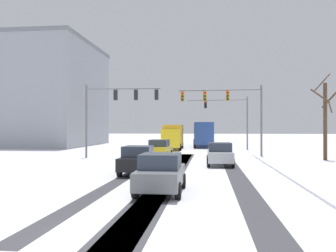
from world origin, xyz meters
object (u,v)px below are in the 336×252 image
object	(u,v)px
car_black_third	(138,160)
car_grey_fourth	(161,173)
box_truck_delivery	(173,136)
bare_tree_sidewalk_mid	(325,117)
car_silver_second	(220,154)
bus_oncoming	(203,132)
car_yellow_cab_lead	(160,149)
traffic_signal_near_left	(116,103)
office_building_far_left_block	(2,95)
traffic_signal_far_right	(230,113)
traffic_signal_near_right	(227,104)

from	to	relation	value
car_black_third	car_grey_fourth	xyz separation A→B (m)	(2.10, -5.91, 0.00)
box_truck_delivery	bare_tree_sidewalk_mid	size ratio (longest dim) A/B	1.03
car_silver_second	bus_oncoming	bearing A→B (deg)	93.56
car_yellow_cab_lead	car_black_third	distance (m)	11.08
traffic_signal_near_left	car_grey_fourth	world-z (taller)	traffic_signal_near_left
car_yellow_cab_lead	car_silver_second	world-z (taller)	same
car_grey_fourth	box_truck_delivery	xyz separation A→B (m)	(-2.41, 29.41, 0.82)
car_black_third	office_building_far_left_block	world-z (taller)	office_building_far_left_block
box_truck_delivery	office_building_far_left_block	xyz separation A→B (m)	(-26.88, 7.88, 5.96)
box_truck_delivery	car_grey_fourth	bearing A→B (deg)	-85.31
box_truck_delivery	bus_oncoming	bearing A→B (deg)	64.15
box_truck_delivery	traffic_signal_far_right	bearing A→B (deg)	10.37
car_silver_second	traffic_signal_near_right	bearing A→B (deg)	83.33
traffic_signal_near_right	traffic_signal_far_right	size ratio (longest dim) A/B	1.03
box_truck_delivery	car_yellow_cab_lead	bearing A→B (deg)	-89.78
bus_oncoming	box_truck_delivery	size ratio (longest dim) A/B	1.49
traffic_signal_near_right	car_silver_second	size ratio (longest dim) A/B	1.84
traffic_signal_near_left	box_truck_delivery	world-z (taller)	traffic_signal_near_left
car_grey_fourth	bus_oncoming	xyz separation A→B (m)	(1.13, 36.73, 1.18)
traffic_signal_near_right	box_truck_delivery	bearing A→B (deg)	119.22
car_grey_fourth	traffic_signal_near_right	bearing A→B (deg)	79.04
car_black_third	office_building_far_left_block	distance (m)	42.07
traffic_signal_far_right	car_yellow_cab_lead	world-z (taller)	traffic_signal_far_right
traffic_signal_near_left	car_yellow_cab_lead	bearing A→B (deg)	4.99
car_grey_fourth	traffic_signal_far_right	bearing A→B (deg)	81.57
car_grey_fourth	car_silver_second	bearing A→B (deg)	76.18
bus_oncoming	box_truck_delivery	bearing A→B (deg)	-115.85
traffic_signal_near_left	car_silver_second	size ratio (longest dim) A/B	1.63
car_silver_second	car_black_third	xyz separation A→B (m)	(-4.82, -5.17, 0.00)
car_grey_fourth	car_black_third	bearing A→B (deg)	109.57
car_yellow_cab_lead	car_grey_fourth	size ratio (longest dim) A/B	1.02
car_black_third	bare_tree_sidewalk_mid	distance (m)	17.39
car_grey_fourth	office_building_far_left_block	world-z (taller)	office_building_far_left_block
traffic_signal_near_right	car_silver_second	distance (m)	8.61
car_yellow_cab_lead	car_grey_fourth	distance (m)	17.15
car_grey_fourth	box_truck_delivery	size ratio (longest dim) A/B	0.55
traffic_signal_near_right	traffic_signal_near_left	size ratio (longest dim) A/B	1.13
traffic_signal_near_left	bare_tree_sidewalk_mid	xyz separation A→B (m)	(17.70, -0.24, -1.29)
traffic_signal_near_right	traffic_signal_far_right	bearing A→B (deg)	85.55
traffic_signal_near_right	traffic_signal_near_left	xyz separation A→B (m)	(-9.83, -1.99, -0.03)
traffic_signal_far_right	box_truck_delivery	distance (m)	7.64
car_yellow_cab_lead	car_grey_fourth	xyz separation A→B (m)	(2.37, -16.99, 0.00)
car_grey_fourth	bus_oncoming	bearing A→B (deg)	88.24
traffic_signal_near_right	traffic_signal_far_right	distance (m)	12.08
box_truck_delivery	car_silver_second	bearing A→B (deg)	-74.34
traffic_signal_near_left	office_building_far_left_block	world-z (taller)	office_building_far_left_block
traffic_signal_near_left	car_silver_second	bearing A→B (deg)	-31.92
car_grey_fourth	box_truck_delivery	world-z (taller)	box_truck_delivery
traffic_signal_near_left	bus_oncoming	world-z (taller)	traffic_signal_near_left
traffic_signal_near_right	car_silver_second	bearing A→B (deg)	-96.67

